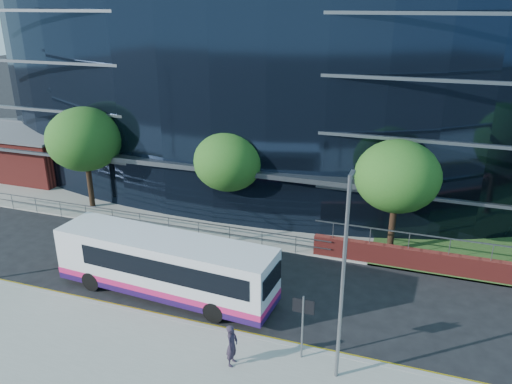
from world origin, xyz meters
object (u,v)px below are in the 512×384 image
at_px(street_sign, 303,314).
at_px(city_bus, 166,266).
at_px(brick_pavilion, 31,151).
at_px(pedestrian, 232,345).
at_px(tree_far_a, 84,139).
at_px(tree_far_b, 228,161).
at_px(streetlight_east, 343,276).
at_px(tree_far_c, 397,176).

distance_m(street_sign, city_bus, 7.74).
bearing_deg(brick_pavilion, pedestrian, -34.20).
bearing_deg(street_sign, pedestrian, -152.62).
bearing_deg(street_sign, tree_far_a, 148.83).
xyz_separation_m(street_sign, tree_far_a, (-17.50, 10.59, 2.71)).
height_order(brick_pavilion, tree_far_b, tree_far_b).
bearing_deg(streetlight_east, pedestrian, -170.23).
bearing_deg(pedestrian, tree_far_c, -22.01).
bearing_deg(pedestrian, tree_far_a, 52.42).
xyz_separation_m(city_bus, pedestrian, (4.85, -3.80, -0.56)).
distance_m(brick_pavilion, tree_far_c, 29.46).
distance_m(brick_pavilion, streetlight_east, 32.19).
height_order(brick_pavilion, streetlight_east, streetlight_east).
bearing_deg(tree_far_b, brick_pavilion, 168.12).
height_order(street_sign, city_bus, city_bus).
bearing_deg(streetlight_east, city_bus, 160.45).
height_order(tree_far_c, streetlight_east, streetlight_east).
height_order(tree_far_a, city_bus, tree_far_a).
bearing_deg(streetlight_east, tree_far_c, 84.89).
distance_m(street_sign, streetlight_east, 2.80).
distance_m(brick_pavilion, tree_far_b, 19.55).
relative_size(brick_pavilion, pedestrian, 4.95).
height_order(street_sign, tree_far_b, tree_far_b).
distance_m(tree_far_a, city_bus, 13.41).
bearing_deg(brick_pavilion, tree_far_b, -11.88).
xyz_separation_m(street_sign, streetlight_east, (1.50, -0.59, 2.29)).
relative_size(street_sign, streetlight_east, 0.35).
bearing_deg(brick_pavilion, streetlight_east, -29.24).
bearing_deg(streetlight_east, tree_far_b, 127.63).
bearing_deg(tree_far_c, streetlight_east, -95.11).
xyz_separation_m(tree_far_a, tree_far_b, (10.00, 0.50, -0.65)).
bearing_deg(street_sign, brick_pavilion, 150.35).
relative_size(tree_far_a, city_bus, 0.63).
relative_size(tree_far_c, city_bus, 0.59).
bearing_deg(brick_pavilion, street_sign, -29.65).
xyz_separation_m(streetlight_east, pedestrian, (-3.94, -0.68, -3.42)).
bearing_deg(street_sign, tree_far_c, 76.71).
relative_size(brick_pavilion, street_sign, 3.07).
height_order(street_sign, tree_far_c, tree_far_c).
bearing_deg(tree_far_a, pedestrian, -38.21).
bearing_deg(city_bus, streetlight_east, -15.78).
bearing_deg(tree_far_c, street_sign, -103.29).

